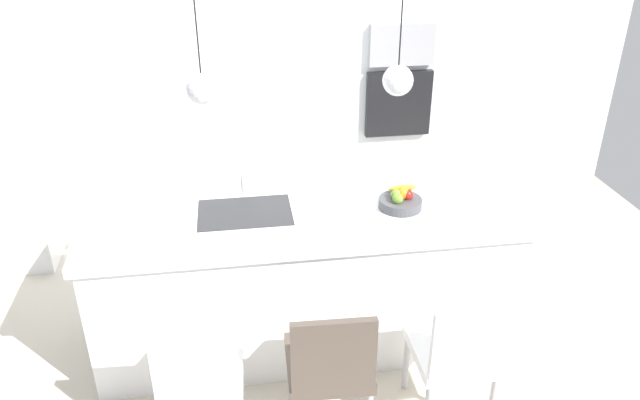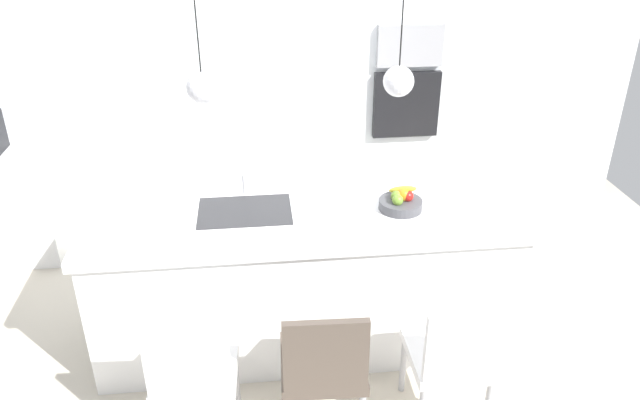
{
  "view_description": "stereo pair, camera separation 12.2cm",
  "coord_description": "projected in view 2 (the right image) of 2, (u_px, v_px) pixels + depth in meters",
  "views": [
    {
      "loc": [
        -0.39,
        -3.26,
        2.71
      ],
      "look_at": [
        0.1,
        0.0,
        1.0
      ],
      "focal_mm": 34.37,
      "sensor_mm": 36.0,
      "label": 1
    },
    {
      "loc": [
        -0.27,
        -3.28,
        2.71
      ],
      "look_at": [
        0.1,
        0.0,
        1.0
      ],
      "focal_mm": 34.37,
      "sensor_mm": 36.0,
      "label": 2
    }
  ],
  "objects": [
    {
      "name": "chair_near",
      "position": [
        194.0,
        371.0,
        3.1
      ],
      "size": [
        0.44,
        0.46,
        0.9
      ],
      "color": "white",
      "rests_on": "ground"
    },
    {
      "name": "pendant_light_left",
      "position": [
        202.0,
        87.0,
        3.32
      ],
      "size": [
        0.18,
        0.18,
        0.78
      ],
      "color": "silver"
    },
    {
      "name": "oven",
      "position": [
        406.0,
        104.0,
        5.18
      ],
      "size": [
        0.56,
        0.08,
        0.56
      ],
      "primitive_type": "cube",
      "color": "black",
      "rests_on": "back_wall"
    },
    {
      "name": "faucet",
      "position": [
        243.0,
        175.0,
        3.82
      ],
      "size": [
        0.02,
        0.17,
        0.22
      ],
      "color": "silver",
      "rests_on": "kitchen_island"
    },
    {
      "name": "floor",
      "position": [
        305.0,
        331.0,
        4.17
      ],
      "size": [
        6.6,
        6.6,
        0.0
      ],
      "primitive_type": "plane",
      "color": "beige",
      "rests_on": "ground"
    },
    {
      "name": "back_wall",
      "position": [
        285.0,
        76.0,
        5.02
      ],
      "size": [
        6.0,
        0.1,
        2.6
      ],
      "primitive_type": "cube",
      "color": "white",
      "rests_on": "ground"
    },
    {
      "name": "sink_basin",
      "position": [
        245.0,
        212.0,
        3.7
      ],
      "size": [
        0.56,
        0.4,
        0.02
      ],
      "primitive_type": "cube",
      "color": "#2D2D30",
      "rests_on": "kitchen_island"
    },
    {
      "name": "fruit_bowl",
      "position": [
        401.0,
        202.0,
        3.7
      ],
      "size": [
        0.26,
        0.26,
        0.16
      ],
      "color": "#4C4C51",
      "rests_on": "kitchen_island"
    },
    {
      "name": "chair_middle",
      "position": [
        323.0,
        364.0,
        3.17
      ],
      "size": [
        0.46,
        0.48,
        0.88
      ],
      "color": "brown",
      "rests_on": "ground"
    },
    {
      "name": "kitchen_island",
      "position": [
        305.0,
        272.0,
        3.95
      ],
      "size": [
        2.62,
        0.97,
        0.95
      ],
      "color": "white",
      "rests_on": "ground"
    },
    {
      "name": "microwave",
      "position": [
        410.0,
        45.0,
        4.95
      ],
      "size": [
        0.54,
        0.08,
        0.34
      ],
      "primitive_type": "cube",
      "color": "#9E9EA3",
      "rests_on": "back_wall"
    },
    {
      "name": "chair_far",
      "position": [
        452.0,
        355.0,
        3.24
      ],
      "size": [
        0.42,
        0.46,
        0.87
      ],
      "color": "white",
      "rests_on": "ground"
    },
    {
      "name": "pendant_light_right",
      "position": [
        399.0,
        81.0,
        3.43
      ],
      "size": [
        0.18,
        0.18,
        0.78
      ],
      "color": "silver"
    }
  ]
}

